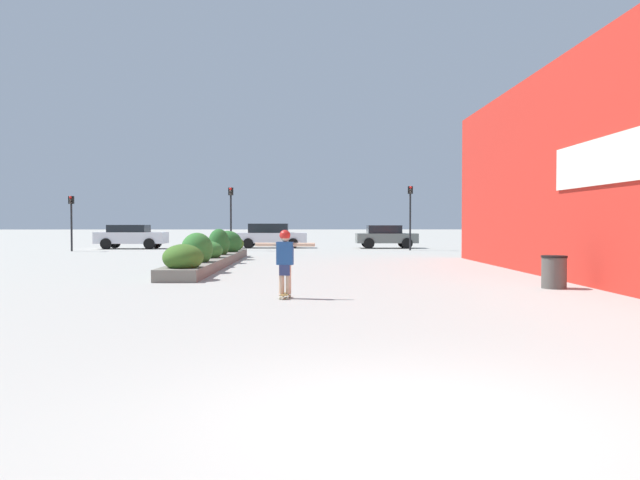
{
  "coord_description": "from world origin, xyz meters",
  "views": [
    {
      "loc": [
        -0.89,
        -5.08,
        1.64
      ],
      "look_at": [
        -0.52,
        14.66,
        1.1
      ],
      "focal_mm": 35.0,
      "sensor_mm": 36.0,
      "label": 1
    }
  ],
  "objects_px": {
    "car_leftmost": "(386,236)",
    "car_center_left": "(271,235)",
    "skateboarder": "(285,255)",
    "traffic_light_left": "(231,208)",
    "skateboard": "(285,295)",
    "car_rightmost": "(131,236)",
    "traffic_light_far_left": "(71,213)",
    "car_center_right": "(531,237)",
    "trash_bin": "(554,272)",
    "traffic_light_right": "(410,207)"
  },
  "relations": [
    {
      "from": "car_center_right",
      "to": "traffic_light_right",
      "type": "xyz_separation_m",
      "value": [
        -8.78,
        -4.24,
        1.86
      ]
    },
    {
      "from": "skateboard",
      "to": "car_leftmost",
      "type": "relative_size",
      "value": 0.15
    },
    {
      "from": "trash_bin",
      "to": "traffic_light_left",
      "type": "distance_m",
      "value": 24.09
    },
    {
      "from": "traffic_light_far_left",
      "to": "traffic_light_left",
      "type": "bearing_deg",
      "value": 4.59
    },
    {
      "from": "car_leftmost",
      "to": "skateboard",
      "type": "bearing_deg",
      "value": -11.66
    },
    {
      "from": "skateboard",
      "to": "traffic_light_left",
      "type": "bearing_deg",
      "value": 106.1
    },
    {
      "from": "skateboard",
      "to": "traffic_light_far_left",
      "type": "height_order",
      "value": "traffic_light_far_left"
    },
    {
      "from": "traffic_light_left",
      "to": "traffic_light_far_left",
      "type": "relative_size",
      "value": 1.17
    },
    {
      "from": "skateboarder",
      "to": "car_rightmost",
      "type": "distance_m",
      "value": 28.28
    },
    {
      "from": "trash_bin",
      "to": "skateboard",
      "type": "bearing_deg",
      "value": -163.77
    },
    {
      "from": "car_leftmost",
      "to": "car_rightmost",
      "type": "xyz_separation_m",
      "value": [
        -16.26,
        -0.61,
        0.03
      ]
    },
    {
      "from": "trash_bin",
      "to": "car_center_right",
      "type": "height_order",
      "value": "car_center_right"
    },
    {
      "from": "traffic_light_left",
      "to": "skateboarder",
      "type": "bearing_deg",
      "value": -80.12
    },
    {
      "from": "skateboard",
      "to": "skateboarder",
      "type": "relative_size",
      "value": 0.43
    },
    {
      "from": "car_center_left",
      "to": "trash_bin",
      "type": "bearing_deg",
      "value": 18.78
    },
    {
      "from": "skateboard",
      "to": "traffic_light_far_left",
      "type": "bearing_deg",
      "value": 126.37
    },
    {
      "from": "traffic_light_left",
      "to": "car_leftmost",
      "type": "bearing_deg",
      "value": 19.31
    },
    {
      "from": "skateboard",
      "to": "trash_bin",
      "type": "height_order",
      "value": "trash_bin"
    },
    {
      "from": "skateboarder",
      "to": "traffic_light_left",
      "type": "xyz_separation_m",
      "value": [
        -4.08,
        23.41,
        1.58
      ]
    },
    {
      "from": "traffic_light_right",
      "to": "trash_bin",
      "type": "bearing_deg",
      "value": -89.79
    },
    {
      "from": "traffic_light_right",
      "to": "traffic_light_far_left",
      "type": "relative_size",
      "value": 1.2
    },
    {
      "from": "skateboard",
      "to": "trash_bin",
      "type": "bearing_deg",
      "value": 22.45
    },
    {
      "from": "car_rightmost",
      "to": "car_center_right",
      "type": "bearing_deg",
      "value": 93.51
    },
    {
      "from": "car_center_left",
      "to": "skateboard",
      "type": "bearing_deg",
      "value": 4.13
    },
    {
      "from": "traffic_light_left",
      "to": "traffic_light_right",
      "type": "distance_m",
      "value": 10.66
    },
    {
      "from": "car_leftmost",
      "to": "traffic_light_far_left",
      "type": "bearing_deg",
      "value": -77.65
    },
    {
      "from": "skateboard",
      "to": "car_rightmost",
      "type": "distance_m",
      "value": 28.29
    },
    {
      "from": "trash_bin",
      "to": "car_center_right",
      "type": "relative_size",
      "value": 0.19
    },
    {
      "from": "trash_bin",
      "to": "car_center_right",
      "type": "distance_m",
      "value": 27.24
    },
    {
      "from": "trash_bin",
      "to": "traffic_light_left",
      "type": "height_order",
      "value": "traffic_light_left"
    },
    {
      "from": "trash_bin",
      "to": "car_rightmost",
      "type": "xyz_separation_m",
      "value": [
        -17.4,
        24.22,
        0.4
      ]
    },
    {
      "from": "traffic_light_left",
      "to": "car_center_right",
      "type": "bearing_deg",
      "value": 12.62
    },
    {
      "from": "car_leftmost",
      "to": "car_center_left",
      "type": "relative_size",
      "value": 0.84
    },
    {
      "from": "traffic_light_right",
      "to": "traffic_light_left",
      "type": "bearing_deg",
      "value": -179.37
    },
    {
      "from": "skateboarder",
      "to": "traffic_light_far_left",
      "type": "relative_size",
      "value": 0.44
    },
    {
      "from": "car_center_left",
      "to": "traffic_light_far_left",
      "type": "bearing_deg",
      "value": -67.39
    },
    {
      "from": "car_center_right",
      "to": "trash_bin",
      "type": "bearing_deg",
      "value": -18.62
    },
    {
      "from": "car_rightmost",
      "to": "traffic_light_left",
      "type": "bearing_deg",
      "value": 67.54
    },
    {
      "from": "car_leftmost",
      "to": "skateboarder",
      "type": "bearing_deg",
      "value": -11.66
    },
    {
      "from": "car_center_right",
      "to": "traffic_light_far_left",
      "type": "distance_m",
      "value": 29.02
    },
    {
      "from": "trash_bin",
      "to": "traffic_light_right",
      "type": "relative_size",
      "value": 0.22
    },
    {
      "from": "car_center_left",
      "to": "skateboarder",
      "type": "bearing_deg",
      "value": 4.13
    },
    {
      "from": "skateboard",
      "to": "traffic_light_left",
      "type": "height_order",
      "value": "traffic_light_left"
    },
    {
      "from": "car_rightmost",
      "to": "traffic_light_right",
      "type": "xyz_separation_m",
      "value": [
        17.32,
        -2.64,
        1.77
      ]
    },
    {
      "from": "car_leftmost",
      "to": "car_rightmost",
      "type": "bearing_deg",
      "value": -87.85
    },
    {
      "from": "skateboarder",
      "to": "traffic_light_far_left",
      "type": "xyz_separation_m",
      "value": [
        -13.17,
        22.67,
        1.25
      ]
    },
    {
      "from": "traffic_light_left",
      "to": "car_center_left",
      "type": "bearing_deg",
      "value": 61.86
    },
    {
      "from": "skateboard",
      "to": "car_center_right",
      "type": "xyz_separation_m",
      "value": [
        15.36,
        27.76,
        0.65
      ]
    },
    {
      "from": "trash_bin",
      "to": "car_leftmost",
      "type": "bearing_deg",
      "value": 92.62
    },
    {
      "from": "traffic_light_left",
      "to": "skateboard",
      "type": "bearing_deg",
      "value": -80.12
    }
  ]
}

